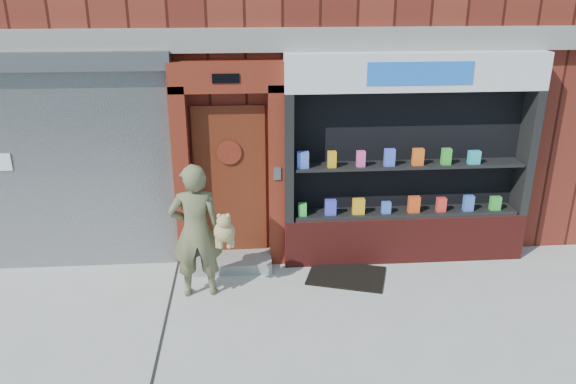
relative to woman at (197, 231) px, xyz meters
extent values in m
plane|color=#9E9E99|center=(1.16, -0.99, -0.90)|extent=(80.00, 80.00, 0.00)
cube|color=gray|center=(1.16, 0.93, 2.25)|extent=(12.00, 0.16, 0.30)
cube|color=gray|center=(-1.84, 0.95, 0.50)|extent=(3.00, 0.10, 2.80)
cube|color=slate|center=(-1.84, 0.89, 2.02)|extent=(3.10, 0.30, 0.24)
cube|color=white|center=(-2.64, 0.88, 0.70)|extent=(0.30, 0.01, 0.24)
cube|color=#5F1B10|center=(-0.24, 0.87, 0.40)|extent=(0.22, 0.28, 2.60)
cube|color=#5F1B10|center=(1.06, 0.87, 0.40)|extent=(0.22, 0.28, 2.60)
cube|color=#5F1B10|center=(0.41, 0.87, 1.80)|extent=(1.50, 0.28, 0.40)
cube|color=black|center=(0.41, 0.72, 1.80)|extent=(0.35, 0.01, 0.12)
cube|color=#561F0F|center=(0.41, 0.98, 0.30)|extent=(1.00, 0.06, 2.20)
cylinder|color=black|center=(0.41, 0.94, 0.75)|extent=(0.28, 0.02, 0.28)
cylinder|color=#5F1B10|center=(0.41, 0.93, 0.75)|extent=(0.34, 0.02, 0.34)
cube|color=gray|center=(0.41, 0.71, -0.82)|extent=(1.10, 0.55, 0.15)
cube|color=slate|center=(1.06, 0.72, 0.50)|extent=(0.10, 0.02, 0.18)
cube|color=maroon|center=(2.91, 0.81, -0.55)|extent=(3.50, 0.40, 0.70)
cube|color=black|center=(1.22, 0.81, 0.70)|extent=(0.12, 0.40, 1.80)
cube|color=black|center=(4.60, 0.81, 0.70)|extent=(0.12, 0.40, 1.80)
cube|color=black|center=(2.91, 0.99, 0.70)|extent=(3.30, 0.03, 1.80)
cube|color=black|center=(2.91, 0.81, -0.17)|extent=(3.20, 0.36, 0.06)
cube|color=black|center=(2.91, 0.81, 0.55)|extent=(3.20, 0.36, 0.04)
cube|color=white|center=(2.91, 0.81, 1.85)|extent=(3.50, 0.40, 0.50)
cube|color=blue|center=(2.91, 0.60, 1.85)|extent=(1.40, 0.01, 0.30)
cube|color=green|center=(1.41, 0.73, -0.05)|extent=(0.11, 0.09, 0.18)
cube|color=#3D42D0|center=(1.81, 0.73, -0.03)|extent=(0.15, 0.09, 0.22)
cube|color=gold|center=(2.21, 0.73, -0.03)|extent=(0.17, 0.09, 0.23)
cube|color=blue|center=(2.61, 0.73, -0.06)|extent=(0.13, 0.09, 0.17)
cube|color=#E54918|center=(3.01, 0.73, -0.02)|extent=(0.16, 0.09, 0.24)
cube|color=red|center=(3.41, 0.73, -0.04)|extent=(0.13, 0.09, 0.20)
cube|color=blue|center=(3.81, 0.73, -0.03)|extent=(0.14, 0.09, 0.23)
cube|color=green|center=(4.21, 0.73, -0.04)|extent=(0.15, 0.09, 0.20)
cube|color=#446BE8|center=(1.41, 0.73, 0.68)|extent=(0.16, 0.09, 0.23)
cube|color=gold|center=(1.81, 0.73, 0.68)|extent=(0.11, 0.09, 0.22)
cube|color=#EF4FA0|center=(2.21, 0.73, 0.68)|extent=(0.11, 0.09, 0.22)
cube|color=#445CE8|center=(2.61, 0.73, 0.69)|extent=(0.14, 0.09, 0.24)
cube|color=orange|center=(3.01, 0.73, 0.69)|extent=(0.15, 0.09, 0.23)
cube|color=green|center=(3.41, 0.73, 0.68)|extent=(0.13, 0.09, 0.23)
cube|color=#26B4C0|center=(3.81, 0.73, 0.66)|extent=(0.16, 0.09, 0.18)
imported|color=#616341|center=(-0.02, 0.01, 0.00)|extent=(0.69, 0.48, 1.79)
sphere|color=#A28B51|center=(0.35, -0.12, 0.04)|extent=(0.27, 0.27, 0.27)
sphere|color=#A28B51|center=(0.35, -0.17, 0.20)|extent=(0.18, 0.18, 0.18)
sphere|color=#A28B51|center=(0.29, -0.17, 0.27)|extent=(0.06, 0.06, 0.06)
sphere|color=#A28B51|center=(0.40, -0.17, 0.27)|extent=(0.06, 0.06, 0.06)
cylinder|color=#A28B51|center=(0.26, -0.12, -0.09)|extent=(0.06, 0.06, 0.16)
cylinder|color=#A28B51|center=(0.44, -0.12, -0.09)|extent=(0.06, 0.06, 0.16)
cylinder|color=#A28B51|center=(0.29, -0.14, -0.09)|extent=(0.06, 0.06, 0.16)
cylinder|color=#A28B51|center=(0.40, -0.14, -0.09)|extent=(0.06, 0.06, 0.16)
cube|color=black|center=(1.99, 0.29, -0.89)|extent=(1.21, 1.01, 0.03)
camera|label=1|loc=(0.65, -6.52, 2.99)|focal=35.00mm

